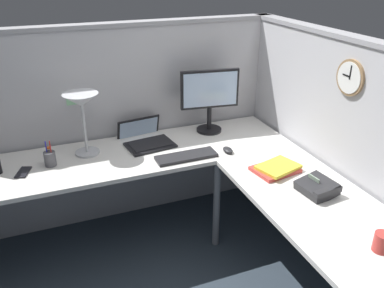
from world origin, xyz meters
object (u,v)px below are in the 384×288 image
object	(u,v)px
monitor	(210,96)
computer_mouse	(228,150)
laptop	(145,138)
office_phone	(318,188)
cell_phone	(23,172)
wall_clock	(351,78)
keyboard	(186,156)
coffee_mug	(382,242)
desk_lamp_dome	(82,105)
book_stack	(276,168)
pen_cup	(50,158)

from	to	relation	value
monitor	computer_mouse	bearing A→B (deg)	-94.29
laptop	office_phone	bearing A→B (deg)	-55.28
laptop	cell_phone	world-z (taller)	laptop
cell_phone	wall_clock	size ratio (longest dim) A/B	0.65
monitor	wall_clock	distance (m)	1.08
keyboard	computer_mouse	bearing A→B (deg)	-5.30
cell_phone	wall_clock	world-z (taller)	wall_clock
office_phone	coffee_mug	distance (m)	0.53
keyboard	office_phone	size ratio (longest dim) A/B	1.93
desk_lamp_dome	book_stack	bearing A→B (deg)	-32.89
computer_mouse	wall_clock	size ratio (longest dim) A/B	0.47
laptop	pen_cup	distance (m)	0.71
computer_mouse	wall_clock	bearing A→B (deg)	-41.99
coffee_mug	wall_clock	distance (m)	0.99
computer_mouse	wall_clock	world-z (taller)	wall_clock
keyboard	office_phone	xyz separation A→B (m)	(0.56, -0.72, 0.03)
laptop	office_phone	size ratio (longest dim) A/B	1.90
book_stack	monitor	bearing A→B (deg)	100.30
book_stack	coffee_mug	distance (m)	0.85
cell_phone	wall_clock	xyz separation A→B (m)	(1.92, -0.70, 0.62)
coffee_mug	wall_clock	bearing A→B (deg)	65.37
laptop	pen_cup	size ratio (longest dim) A/B	2.35
desk_lamp_dome	book_stack	distance (m)	1.37
monitor	wall_clock	world-z (taller)	wall_clock
laptop	wall_clock	xyz separation A→B (m)	(1.05, -0.89, 0.60)
computer_mouse	pen_cup	size ratio (longest dim) A/B	0.58
laptop	wall_clock	world-z (taller)	wall_clock
cell_phone	book_stack	distance (m)	1.65
laptop	desk_lamp_dome	xyz separation A→B (m)	(-0.44, -0.05, 0.34)
cell_phone	office_phone	world-z (taller)	office_phone
computer_mouse	coffee_mug	size ratio (longest dim) A/B	1.08
monitor	office_phone	world-z (taller)	monitor
pen_cup	office_phone	bearing A→B (deg)	-33.11
book_stack	wall_clock	world-z (taller)	wall_clock
desk_lamp_dome	wall_clock	xyz separation A→B (m)	(1.49, -0.84, 0.26)
monitor	book_stack	world-z (taller)	monitor
monitor	laptop	bearing A→B (deg)	-179.24
coffee_mug	laptop	bearing A→B (deg)	113.86
computer_mouse	office_phone	world-z (taller)	office_phone
pen_cup	cell_phone	distance (m)	0.19
keyboard	computer_mouse	xyz separation A→B (m)	(0.31, -0.03, 0.01)
coffee_mug	wall_clock	size ratio (longest dim) A/B	0.44
keyboard	desk_lamp_dome	world-z (taller)	desk_lamp_dome
office_phone	coffee_mug	world-z (taller)	office_phone
wall_clock	laptop	bearing A→B (deg)	139.75
monitor	keyboard	bearing A→B (deg)	-131.90
wall_clock	cell_phone	bearing A→B (deg)	159.89
monitor	cell_phone	distance (m)	1.44
pen_cup	cell_phone	size ratio (longest dim) A/B	1.25
office_phone	wall_clock	distance (m)	0.68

